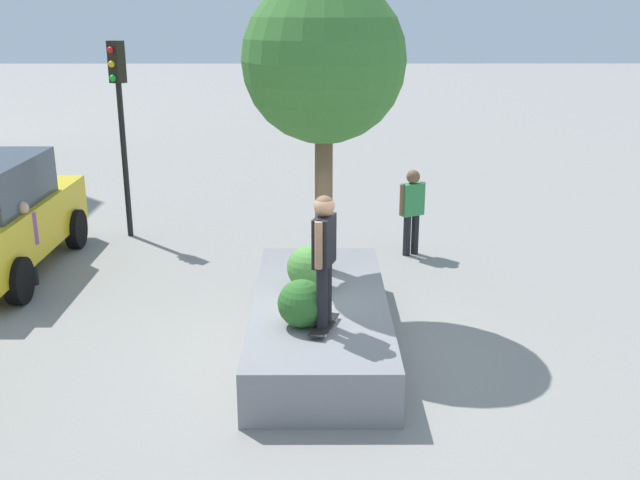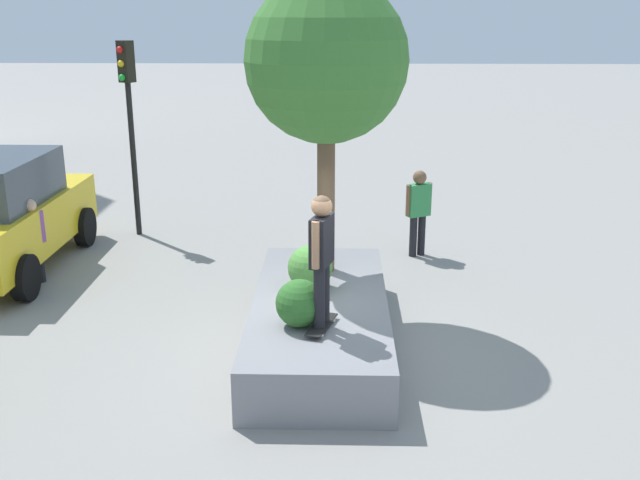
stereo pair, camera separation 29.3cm
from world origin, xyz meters
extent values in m
plane|color=gray|center=(0.00, 0.00, 0.00)|extent=(120.00, 120.00, 0.00)
cube|color=gray|center=(0.48, -0.09, 0.36)|extent=(4.73, 1.97, 0.73)
cylinder|color=brown|center=(1.71, -0.16, 2.05)|extent=(0.28, 0.28, 2.65)
sphere|color=#3D7A33|center=(1.71, -0.16, 4.06)|extent=(2.49, 2.49, 2.49)
sphere|color=#2D6628|center=(-0.50, 0.15, 1.05)|extent=(0.65, 0.65, 0.65)
sphere|color=#4C8C3D|center=(0.86, 0.07, 1.07)|extent=(0.68, 0.68, 0.68)
cube|color=black|center=(-0.60, -0.14, 0.79)|extent=(0.83, 0.43, 0.02)
sphere|color=beige|center=(-0.87, -0.15, 0.76)|extent=(0.06, 0.06, 0.06)
sphere|color=beige|center=(-0.82, 0.01, 0.76)|extent=(0.06, 0.06, 0.06)
sphere|color=beige|center=(-0.38, -0.30, 0.76)|extent=(0.06, 0.06, 0.06)
sphere|color=beige|center=(-0.33, -0.14, 0.76)|extent=(0.06, 0.06, 0.06)
cylinder|color=black|center=(-0.51, -0.17, 1.22)|extent=(0.15, 0.15, 0.83)
cylinder|color=black|center=(-0.70, -0.11, 1.22)|extent=(0.15, 0.15, 0.83)
cube|color=black|center=(-0.60, -0.14, 1.96)|extent=(0.51, 0.33, 0.65)
cylinder|color=#9E7251|center=(-0.36, -0.21, 1.98)|extent=(0.10, 0.10, 0.61)
cylinder|color=#9E7251|center=(-0.84, -0.07, 1.98)|extent=(0.10, 0.10, 0.61)
sphere|color=#9E7251|center=(-0.60, -0.14, 2.42)|extent=(0.27, 0.27, 0.27)
cylinder|color=black|center=(5.14, 4.99, 0.41)|extent=(0.81, 0.24, 0.81)
cylinder|color=black|center=(2.08, 5.00, 0.41)|extent=(0.81, 0.24, 0.81)
cylinder|color=black|center=(5.98, 4.08, 1.66)|extent=(0.12, 0.12, 3.33)
cube|color=black|center=(5.98, 4.08, 3.75)|extent=(0.35, 0.36, 0.85)
sphere|color=red|center=(5.85, 4.16, 4.00)|extent=(0.14, 0.14, 0.14)
sphere|color=gold|center=(5.85, 4.16, 3.72)|extent=(0.14, 0.14, 0.14)
sphere|color=green|center=(5.85, 4.16, 3.44)|extent=(0.14, 0.14, 0.14)
cylinder|color=black|center=(2.80, 5.16, 0.38)|extent=(0.14, 0.14, 0.75)
cylinder|color=black|center=(2.96, 5.09, 0.38)|extent=(0.14, 0.14, 0.75)
cube|color=#8C4C99|center=(2.88, 5.13, 1.05)|extent=(0.46, 0.34, 0.59)
cylinder|color=#D8AD8C|center=(2.68, 5.22, 1.06)|extent=(0.09, 0.09, 0.56)
cylinder|color=#D8AD8C|center=(3.09, 5.03, 1.06)|extent=(0.09, 0.09, 0.56)
sphere|color=#D8AD8C|center=(2.88, 5.13, 1.46)|extent=(0.25, 0.25, 0.25)
cylinder|color=black|center=(4.70, -2.05, 0.42)|extent=(0.15, 0.15, 0.83)
cylinder|color=black|center=(4.61, -1.87, 0.42)|extent=(0.15, 0.15, 0.83)
cube|color=#338C4C|center=(4.65, -1.96, 1.16)|extent=(0.40, 0.51, 0.65)
cylinder|color=brown|center=(4.77, -2.18, 1.18)|extent=(0.10, 0.10, 0.62)
cylinder|color=brown|center=(4.54, -1.74, 1.18)|extent=(0.10, 0.10, 0.62)
sphere|color=brown|center=(4.65, -1.96, 1.62)|extent=(0.27, 0.27, 0.27)
camera|label=1|loc=(-9.51, -0.05, 4.78)|focal=41.06mm
camera|label=2|loc=(-9.51, -0.35, 4.78)|focal=41.06mm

